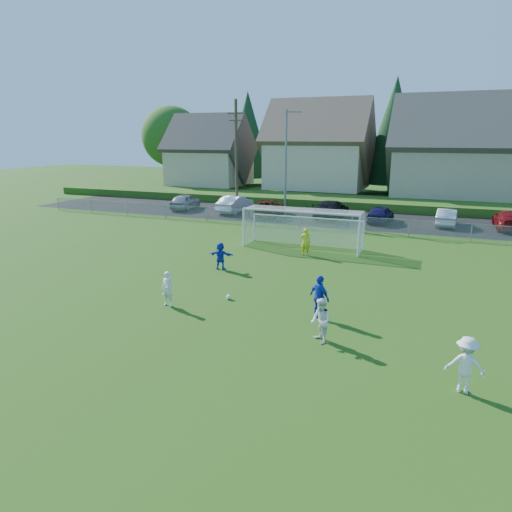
# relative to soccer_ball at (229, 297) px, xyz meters

# --- Properties ---
(ground) EXTENTS (160.00, 160.00, 0.00)m
(ground) POSITION_rel_soccer_ball_xyz_m (0.32, -5.62, -0.11)
(ground) COLOR #193D0C
(ground) RESTS_ON ground
(asphalt_lot) EXTENTS (60.00, 60.00, 0.00)m
(asphalt_lot) POSITION_rel_soccer_ball_xyz_m (0.32, 21.88, -0.10)
(asphalt_lot) COLOR black
(asphalt_lot) RESTS_ON ground
(grass_embankment) EXTENTS (70.00, 6.00, 0.80)m
(grass_embankment) POSITION_rel_soccer_ball_xyz_m (0.32, 29.38, 0.29)
(grass_embankment) COLOR #1E420F
(grass_embankment) RESTS_ON ground
(soccer_ball) EXTENTS (0.22, 0.22, 0.22)m
(soccer_ball) POSITION_rel_soccer_ball_xyz_m (0.00, 0.00, 0.00)
(soccer_ball) COLOR white
(soccer_ball) RESTS_ON ground
(player_white_a) EXTENTS (0.54, 0.36, 1.48)m
(player_white_a) POSITION_rel_soccer_ball_xyz_m (-2.02, -1.63, 0.63)
(player_white_a) COLOR white
(player_white_a) RESTS_ON ground
(player_white_b) EXTENTS (0.93, 0.96, 1.56)m
(player_white_b) POSITION_rel_soccer_ball_xyz_m (4.71, -2.67, 0.67)
(player_white_b) COLOR white
(player_white_b) RESTS_ON ground
(player_white_c) EXTENTS (1.06, 0.62, 1.62)m
(player_white_c) POSITION_rel_soccer_ball_xyz_m (9.15, -4.26, 0.70)
(player_white_c) COLOR white
(player_white_c) RESTS_ON ground
(player_blue_a) EXTENTS (1.08, 0.91, 1.73)m
(player_blue_a) POSITION_rel_soccer_ball_xyz_m (4.15, -0.61, 0.75)
(player_blue_a) COLOR #1331B6
(player_blue_a) RESTS_ON ground
(player_blue_b) EXTENTS (1.38, 0.53, 1.46)m
(player_blue_b) POSITION_rel_soccer_ball_xyz_m (-2.38, 4.08, 0.62)
(player_blue_b) COLOR #1331B6
(player_blue_b) RESTS_ON ground
(goalkeeper) EXTENTS (0.63, 0.45, 1.63)m
(goalkeeper) POSITION_rel_soccer_ball_xyz_m (0.99, 8.61, 0.70)
(goalkeeper) COLOR #CDD318
(goalkeeper) RESTS_ON ground
(car_a) EXTENTS (2.24, 4.51, 1.48)m
(car_a) POSITION_rel_soccer_ball_xyz_m (-14.67, 21.39, 0.63)
(car_a) COLOR #929598
(car_a) RESTS_ON ground
(car_b) EXTENTS (1.90, 4.81, 1.56)m
(car_b) POSITION_rel_soccer_ball_xyz_m (-9.33, 21.38, 0.67)
(car_b) COLOR white
(car_b) RESTS_ON ground
(car_c) EXTENTS (2.83, 5.38, 1.44)m
(car_c) POSITION_rel_soccer_ball_xyz_m (-5.84, 20.69, 0.61)
(car_c) COLOR #521709
(car_c) RESTS_ON ground
(car_d) EXTENTS (2.30, 5.40, 1.55)m
(car_d) POSITION_rel_soccer_ball_xyz_m (-0.42, 21.61, 0.67)
(car_d) COLOR black
(car_d) RESTS_ON ground
(car_e) EXTENTS (2.00, 4.22, 1.39)m
(car_e) POSITION_rel_soccer_ball_xyz_m (3.79, 21.17, 0.59)
(car_e) COLOR #17123F
(car_e) RESTS_ON ground
(car_f) EXTENTS (1.64, 4.17, 1.35)m
(car_f) POSITION_rel_soccer_ball_xyz_m (8.82, 21.68, 0.57)
(car_f) COLOR silver
(car_f) RESTS_ON ground
(car_g) EXTENTS (2.17, 5.13, 1.48)m
(car_g) POSITION_rel_soccer_ball_xyz_m (13.26, 21.75, 0.63)
(car_g) COLOR maroon
(car_g) RESTS_ON ground
(soccer_goal) EXTENTS (7.42, 1.90, 2.50)m
(soccer_goal) POSITION_rel_soccer_ball_xyz_m (0.32, 10.43, 1.52)
(soccer_goal) COLOR white
(soccer_goal) RESTS_ON ground
(chainlink_fence) EXTENTS (52.06, 0.06, 1.20)m
(chainlink_fence) POSITION_rel_soccer_ball_xyz_m (0.32, 16.38, 0.52)
(chainlink_fence) COLOR gray
(chainlink_fence) RESTS_ON ground
(streetlight) EXTENTS (1.38, 0.18, 9.00)m
(streetlight) POSITION_rel_soccer_ball_xyz_m (-4.12, 20.38, 4.73)
(streetlight) COLOR slate
(streetlight) RESTS_ON ground
(utility_pole) EXTENTS (1.60, 0.26, 10.00)m
(utility_pole) POSITION_rel_soccer_ball_xyz_m (-9.18, 21.38, 5.04)
(utility_pole) COLOR #473321
(utility_pole) RESTS_ON ground
(houses_row) EXTENTS (53.90, 11.45, 13.27)m
(houses_row) POSITION_rel_soccer_ball_xyz_m (2.30, 36.84, 7.22)
(houses_row) COLOR tan
(houses_row) RESTS_ON ground
(tree_row) EXTENTS (65.98, 12.36, 13.80)m
(tree_row) POSITION_rel_soccer_ball_xyz_m (1.37, 43.12, 6.80)
(tree_row) COLOR #382616
(tree_row) RESTS_ON ground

